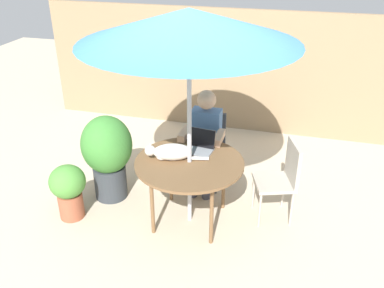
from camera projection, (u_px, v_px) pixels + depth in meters
The scene contains 11 objects.
ground_plane at pixel (190, 219), 4.54m from camera, with size 14.00×14.00×0.00m, color #BCAD93.
fence_back at pixel (233, 71), 6.24m from camera, with size 5.92×0.08×1.84m, color #937756.
patio_table at pixel (189, 166), 4.23m from camera, with size 1.12×1.12×0.73m.
patio_umbrella at pixel (189, 26), 3.57m from camera, with size 2.00×2.00×2.24m.
chair_occupied at pixel (208, 143), 5.00m from camera, with size 0.40×0.40×0.90m.
chair_empty at pixel (283, 175), 4.35m from camera, with size 0.51×0.51×0.90m.
person_seated at pixel (205, 136), 4.79m from camera, with size 0.48×0.48×1.24m.
laptop at pixel (200, 144), 4.40m from camera, with size 0.33×0.28×0.21m.
cat at pixel (170, 152), 4.20m from camera, with size 0.64×0.29×0.17m.
potted_plant_near_fence at pixel (107, 152), 4.68m from camera, with size 0.58×0.58×1.02m.
potted_plant_by_chair at pixel (68, 188), 4.42m from camera, with size 0.39×0.39×0.63m.
Camera 1 is at (0.97, -3.51, 2.84)m, focal length 38.63 mm.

